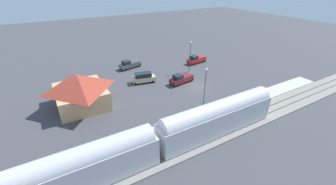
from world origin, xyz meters
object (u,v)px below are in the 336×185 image
Objects in this scene: light_pole_lot_center at (190,53)px; pedestrian_on_platform at (252,93)px; pickup_charcoal at (130,64)px; pickup_maroon at (181,79)px; passenger_train at (72,171)px; suv_tan at (144,77)px; light_pole_near_platform at (205,83)px; station_building at (80,90)px; pickup_red at (196,59)px; pedestrian_waiting_far at (253,94)px.

pedestrian_on_platform is at bearing -172.63° from light_pole_lot_center.
pickup_maroon is at bearing -155.21° from pickup_charcoal.
light_pole_lot_center reaches higher than passenger_train.
suv_tan is 12.55m from light_pole_lot_center.
pickup_maroon is at bearing -10.47° from light_pole_near_platform.
station_building is 21.56m from light_pole_near_platform.
passenger_train reaches higher than pickup_maroon.
pedestrian_waiting_far is at bearing 171.82° from pickup_red.
station_building is 5.84× the size of pedestrian_waiting_far.
suv_tan is (21.17, -17.57, -1.71)m from passenger_train.
pickup_charcoal is 0.77× the size of light_pole_lot_center.
pickup_red is at bearing -50.77° from pickup_maroon.
passenger_train is 10.29× the size of pickup_red.
light_pole_near_platform is at bearing 74.35° from pedestrian_on_platform.
passenger_train is 5.78× the size of station_building.
pickup_red is (25.20, -34.63, -1.83)m from passenger_train.
passenger_train is 33.73× the size of pedestrian_on_platform.
pedestrian_waiting_far is 0.23× the size of light_pole_lot_center.
suv_tan is at bearing 18.99° from light_pole_near_platform.
pickup_maroon is 1.08× the size of suv_tan.
pickup_red is (-5.37, -16.61, 0.00)m from pickup_charcoal.
pickup_maroon is 0.99× the size of pickup_charcoal.
pedestrian_on_platform and pedestrian_waiting_far have the same top height.
pedestrian_waiting_far is at bearing -117.09° from station_building.
pickup_charcoal is 9.41m from suv_tan.
light_pole_lot_center is at bearing 7.37° from pedestrian_on_platform.
pedestrian_waiting_far is at bearing -173.51° from light_pole_lot_center.
station_building is 1.92× the size of suv_tan.
light_pole_lot_center is (4.38, -5.25, 3.64)m from pickup_maroon.
pickup_charcoal is at bearing 24.79° from pickup_maroon.
pickup_charcoal is (30.57, -18.02, -1.83)m from passenger_train.
passenger_train is at bearing 126.05° from pickup_red.
pickup_charcoal is 1.09× the size of suv_tan.
light_pole_lot_center reaches higher than pickup_charcoal.
suv_tan reaches higher than pedestrian_on_platform.
pickup_charcoal is 24.46m from light_pole_near_platform.
pedestrian_waiting_far is 0.24× the size of light_pole_near_platform.
pedestrian_waiting_far is (-0.21, 0.24, 0.00)m from pedestrian_on_platform.
pickup_charcoal is 15.35m from light_pole_lot_center.
pickup_maroon and pickup_red have the same top height.
station_building is 20.32m from pickup_maroon.
pedestrian_waiting_far is at bearing 131.74° from pedestrian_on_platform.
pickup_red is 17.53m from suv_tan.
pickup_maroon reaches higher than pedestrian_waiting_far.
light_pole_near_platform is at bearing -73.20° from passenger_train.
light_pole_near_platform is 0.98× the size of light_pole_lot_center.
passenger_train is at bearing 166.94° from station_building.
pickup_charcoal is 1.02× the size of pickup_red.
light_pole_near_platform is (-11.20, -18.34, 1.67)m from station_building.
pedestrian_on_platform is at bearing -152.38° from pickup_charcoal.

